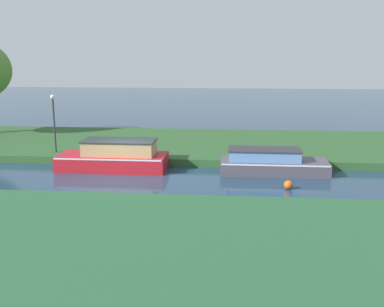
{
  "coord_description": "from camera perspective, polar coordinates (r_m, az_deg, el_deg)",
  "views": [
    {
      "loc": [
        5.17,
        -20.63,
        5.68
      ],
      "look_at": [
        3.2,
        1.2,
        0.9
      ],
      "focal_mm": 42.08,
      "sensor_mm": 36.0,
      "label": 1
    }
  ],
  "objects": [
    {
      "name": "ground_plane",
      "position": [
        22.01,
        -8.63,
        -2.79
      ],
      "size": [
        120.0,
        120.0,
        0.0
      ],
      "primitive_type": "plane",
      "color": "navy"
    },
    {
      "name": "slate_barge",
      "position": [
        22.52,
        9.98,
        -1.15
      ],
      "size": [
        5.23,
        1.96,
        1.2
      ],
      "color": "#4C4752",
      "rests_on": "ground_plane"
    },
    {
      "name": "riverbank_far",
      "position": [
        28.64,
        -5.35,
        1.22
      ],
      "size": [
        72.0,
        10.0,
        0.4
      ],
      "primitive_type": "cube",
      "color": "#2C562A",
      "rests_on": "ground_plane"
    },
    {
      "name": "mooring_post_near",
      "position": [
        23.73,
        12.47,
        -0.07
      ],
      "size": [
        0.2,
        0.2,
        0.63
      ],
      "primitive_type": "cylinder",
      "color": "#4E3028",
      "rests_on": "riverbank_far"
    },
    {
      "name": "lamp_post",
      "position": [
        25.92,
        -17.12,
        4.47
      ],
      "size": [
        0.24,
        0.24,
        3.2
      ],
      "color": "#333338",
      "rests_on": "riverbank_far"
    },
    {
      "name": "red_narrowboat",
      "position": [
        23.17,
        -9.75,
        -0.43
      ],
      "size": [
        5.46,
        2.16,
        1.53
      ],
      "color": "#B41A23",
      "rests_on": "ground_plane"
    },
    {
      "name": "channel_buoy",
      "position": [
        20.01,
        12.11,
        -3.89
      ],
      "size": [
        0.39,
        0.39,
        0.39
      ],
      "primitive_type": "sphere",
      "color": "#E55919",
      "rests_on": "ground_plane"
    },
    {
      "name": "riverbank_near",
      "position": [
        13.86,
        -17.61,
        -11.61
      ],
      "size": [
        72.0,
        10.0,
        0.4
      ],
      "primitive_type": "cube",
      "color": "#285A35",
      "rests_on": "ground_plane"
    }
  ]
}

